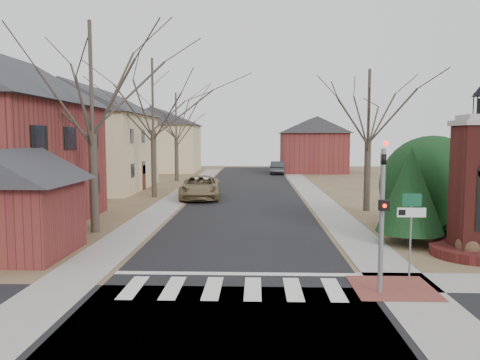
{
  "coord_description": "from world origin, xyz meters",
  "views": [
    {
      "loc": [
        0.69,
        -12.79,
        4.53
      ],
      "look_at": [
        0.04,
        6.0,
        2.79
      ],
      "focal_mm": 35.0,
      "sensor_mm": 36.0,
      "label": 1
    }
  ],
  "objects_px": {
    "brick_gate_monument": "(476,200)",
    "distant_car": "(278,168)",
    "sign_post": "(411,219)",
    "pickup_truck": "(200,187)",
    "traffic_signal_pole": "(382,205)"
  },
  "relations": [
    {
      "from": "brick_gate_monument",
      "to": "distant_car",
      "type": "distance_m",
      "value": 39.91
    },
    {
      "from": "sign_post",
      "to": "distant_car",
      "type": "relative_size",
      "value": 0.57
    },
    {
      "from": "brick_gate_monument",
      "to": "pickup_truck",
      "type": "xyz_separation_m",
      "value": [
        -12.4,
        16.19,
        -1.32
      ]
    },
    {
      "from": "pickup_truck",
      "to": "distant_car",
      "type": "relative_size",
      "value": 1.27
    },
    {
      "from": "sign_post",
      "to": "distant_car",
      "type": "distance_m",
      "value": 42.57
    },
    {
      "from": "traffic_signal_pole",
      "to": "brick_gate_monument",
      "type": "relative_size",
      "value": 0.69
    },
    {
      "from": "traffic_signal_pole",
      "to": "sign_post",
      "type": "distance_m",
      "value": 2.02
    },
    {
      "from": "distant_car",
      "to": "traffic_signal_pole",
      "type": "bearing_deg",
      "value": 97.15
    },
    {
      "from": "traffic_signal_pole",
      "to": "pickup_truck",
      "type": "relative_size",
      "value": 0.74
    },
    {
      "from": "distant_car",
      "to": "brick_gate_monument",
      "type": "bearing_deg",
      "value": 104.04
    },
    {
      "from": "pickup_truck",
      "to": "traffic_signal_pole",
      "type": "bearing_deg",
      "value": -73.28
    },
    {
      "from": "brick_gate_monument",
      "to": "distant_car",
      "type": "bearing_deg",
      "value": 98.07
    },
    {
      "from": "sign_post",
      "to": "pickup_truck",
      "type": "relative_size",
      "value": 0.45
    },
    {
      "from": "sign_post",
      "to": "brick_gate_monument",
      "type": "xyz_separation_m",
      "value": [
        3.41,
        3.01,
        0.22
      ]
    },
    {
      "from": "pickup_truck",
      "to": "brick_gate_monument",
      "type": "bearing_deg",
      "value": -56.32
    }
  ]
}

